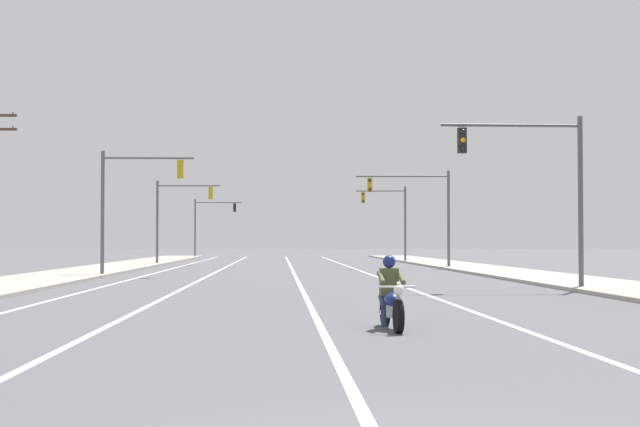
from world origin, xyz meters
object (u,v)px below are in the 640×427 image
Objects in this scene: traffic_signal_near_left at (129,194)px; motorcycle_with_rider at (391,300)px; traffic_signal_near_right at (540,174)px; traffic_signal_far_left at (209,219)px; traffic_signal_mid_left at (175,209)px; traffic_signal_far_right at (391,213)px; traffic_signal_mid_right at (421,203)px.

motorcycle_with_rider is at bearing -70.81° from traffic_signal_near_left.
traffic_signal_near_right is 67.98m from traffic_signal_far_left.
traffic_signal_near_right is 39.94m from traffic_signal_mid_left.
traffic_signal_near_left is at bearing -119.75° from traffic_signal_far_right.
traffic_signal_near_right is at bearing -75.79° from traffic_signal_far_left.
traffic_signal_near_right and traffic_signal_far_left have the same top height.
motorcycle_with_rider is at bearing -83.14° from traffic_signal_far_left.
traffic_signal_mid_left is at bearing -90.41° from traffic_signal_far_left.
traffic_signal_near_left and traffic_signal_mid_right have the same top height.
motorcycle_with_rider is at bearing -97.07° from traffic_signal_far_right.
motorcycle_with_rider is 0.35× the size of traffic_signal_mid_right.
traffic_signal_near_right is at bearing -64.95° from traffic_signal_mid_left.
traffic_signal_near_right is at bearing -89.93° from traffic_signal_far_right.
traffic_signal_far_right is (0.20, 17.00, -0.11)m from traffic_signal_mid_right.
traffic_signal_mid_right is at bearing -32.52° from traffic_signal_mid_left.
traffic_signal_near_right is at bearing -89.43° from traffic_signal_mid_right.
traffic_signal_far_right is at bearing 60.25° from traffic_signal_near_left.
traffic_signal_mid_right is 19.75m from traffic_signal_mid_left.
motorcycle_with_rider is 80.62m from traffic_signal_far_left.
traffic_signal_far_left is (-16.64, 23.33, 0.06)m from traffic_signal_far_right.
traffic_signal_near_left is 1.00× the size of traffic_signal_mid_left.
traffic_signal_far_left is (-9.62, 79.96, 3.52)m from motorcycle_with_rider.
traffic_signal_far_right is 28.66m from traffic_signal_far_left.
traffic_signal_far_left is (0.22, 29.72, 0.02)m from traffic_signal_mid_left.
traffic_signal_mid_left is at bearing 90.61° from traffic_signal_near_left.
traffic_signal_far_right is (16.62, 29.08, -0.03)m from traffic_signal_near_left.
traffic_signal_far_left is (-0.03, 52.41, 0.03)m from traffic_signal_near_left.
traffic_signal_mid_left is at bearing 147.48° from traffic_signal_mid_right.
traffic_signal_far_left is (-16.69, 65.90, -0.01)m from traffic_signal_near_right.
traffic_signal_far_left is at bearing 90.03° from traffic_signal_near_left.
traffic_signal_mid_left is 29.72m from traffic_signal_far_left.
traffic_signal_mid_right is (-0.26, 25.57, 0.05)m from traffic_signal_near_right.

